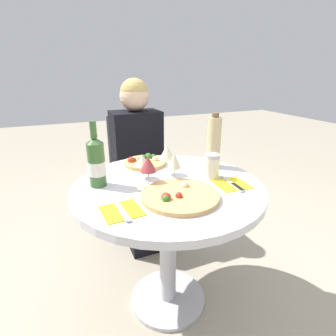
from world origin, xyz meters
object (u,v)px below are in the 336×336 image
(seated_diner, at_px, (141,170))
(tall_carafe, at_px, (214,142))
(chair_behind_diner, at_px, (136,176))
(wine_bottle, at_px, (96,162))
(pizza_large, at_px, (179,195))
(dining_table, at_px, (168,209))

(seated_diner, relative_size, tall_carafe, 3.96)
(chair_behind_diner, height_order, wine_bottle, wine_bottle)
(seated_diner, bearing_deg, wine_bottle, 56.34)
(pizza_large, xyz_separation_m, tall_carafe, (0.34, 0.29, 0.13))
(dining_table, bearing_deg, seated_diner, 84.64)
(seated_diner, relative_size, wine_bottle, 3.90)
(seated_diner, bearing_deg, chair_behind_diner, -90.00)
(chair_behind_diner, bearing_deg, wine_bottle, 62.05)
(chair_behind_diner, xyz_separation_m, wine_bottle, (-0.38, -0.71, 0.40))
(chair_behind_diner, distance_m, wine_bottle, 0.90)
(dining_table, height_order, tall_carafe, tall_carafe)
(chair_behind_diner, distance_m, seated_diner, 0.18)
(chair_behind_diner, relative_size, tall_carafe, 3.07)
(dining_table, relative_size, seated_diner, 0.76)
(chair_behind_diner, xyz_separation_m, pizza_large, (-0.08, -0.99, 0.29))
(dining_table, height_order, seated_diner, seated_diner)
(chair_behind_diner, distance_m, tall_carafe, 0.86)
(pizza_large, bearing_deg, chair_behind_diner, 85.61)
(chair_behind_diner, bearing_deg, seated_diner, 90.00)
(chair_behind_diner, height_order, tall_carafe, tall_carafe)
(dining_table, distance_m, wine_bottle, 0.42)
(dining_table, relative_size, tall_carafe, 3.03)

